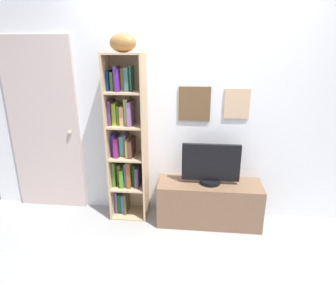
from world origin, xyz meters
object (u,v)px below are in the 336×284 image
object	(u,v)px
television	(211,165)
door	(44,127)
bookshelf	(126,141)
tv_stand	(209,203)
football	(123,43)

from	to	relation	value
television	door	bearing A→B (deg)	174.70
bookshelf	television	xyz separation A→B (m)	(0.92, -0.08, -0.20)
door	bookshelf	bearing A→B (deg)	-5.41
television	door	size ratio (longest dim) A/B	0.31
bookshelf	door	world-z (taller)	door
bookshelf	tv_stand	bearing A→B (deg)	-5.27
bookshelf	football	bearing A→B (deg)	-50.41
tv_stand	television	xyz separation A→B (m)	(0.00, 0.00, 0.44)
tv_stand	football	bearing A→B (deg)	176.62
football	tv_stand	world-z (taller)	football
bookshelf	tv_stand	world-z (taller)	bookshelf
television	door	distance (m)	1.91
football	bookshelf	bearing A→B (deg)	129.59
bookshelf	television	size ratio (longest dim) A/B	2.98
football	television	size ratio (longest dim) A/B	0.45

